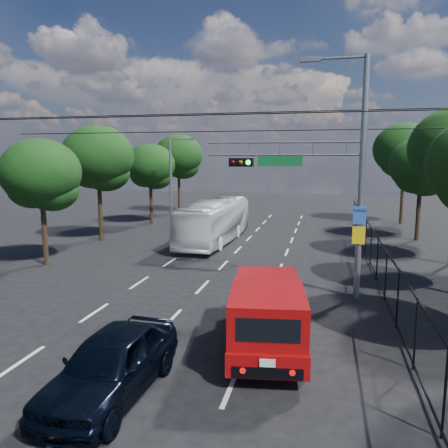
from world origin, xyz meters
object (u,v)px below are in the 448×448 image
(signal_mast, at_px, (330,168))
(white_bus, at_px, (215,221))
(red_pickup, at_px, (267,312))
(navy_hatchback, at_px, (112,364))
(white_van, at_px, (204,227))

(signal_mast, xyz_separation_m, white_bus, (-7.28, 10.13, -3.83))
(signal_mast, distance_m, white_bus, 13.05)
(red_pickup, bearing_deg, signal_mast, 72.81)
(signal_mast, height_order, navy_hatchback, signal_mast)
(white_bus, relative_size, white_van, 2.12)
(red_pickup, distance_m, navy_hatchback, 4.74)
(signal_mast, xyz_separation_m, navy_hatchback, (-4.98, -8.99, -4.45))
(red_pickup, height_order, navy_hatchback, red_pickup)
(red_pickup, xyz_separation_m, white_bus, (-5.57, 15.69, 0.30))
(white_bus, height_order, white_van, white_bus)
(white_bus, distance_m, white_van, 1.69)
(navy_hatchback, xyz_separation_m, white_van, (-3.36, 20.28, -0.00))
(white_van, bearing_deg, white_bus, -41.52)
(signal_mast, bearing_deg, white_van, 126.46)
(signal_mast, xyz_separation_m, red_pickup, (-1.72, -5.56, -4.13))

